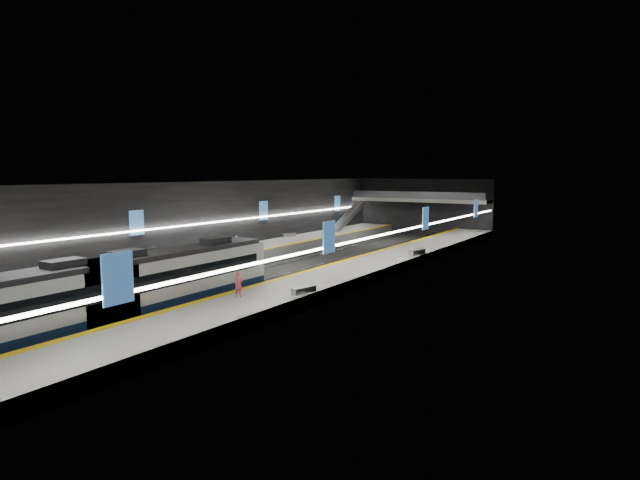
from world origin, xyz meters
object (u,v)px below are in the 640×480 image
Objects in this scene: bench_right_far at (417,252)px; passenger_left_b at (152,256)px; train at (99,292)px; passenger_right_a at (238,285)px; bench_right_near at (304,290)px; bench_left_far at (289,235)px; passenger_left_a at (237,244)px; escalator at (349,216)px.

bench_right_far is 1.09× the size of passenger_left_b.
passenger_right_a is (4.09, 7.14, -0.38)m from train.
bench_right_near is 1.12× the size of passenger_right_a.
bench_left_far is 0.97× the size of passenger_left_b.
passenger_right_a is 1.05× the size of passenger_left_a.
passenger_left_a is (-16.34, 12.15, 0.55)m from bench_right_near.
passenger_left_b reaches higher than bench_left_far.
passenger_left_a reaches higher than bench_right_near.
passenger_left_b is (0.91, -35.24, -0.96)m from escalator.
passenger_left_b is at bearing -59.07° from bench_left_far.
train reaches higher than passenger_right_a.
bench_right_far is 1.32× the size of passenger_left_a.
bench_right_near is at bearing -166.47° from passenger_left_b.
passenger_right_a is at bearing -84.65° from bench_right_far.
bench_left_far is at bearing 177.06° from bench_right_far.
passenger_right_a reaches higher than passenger_left_a.
escalator is at bearing 171.64° from passenger_left_a.
escalator reaches higher than passenger_right_a.
escalator is 3.90× the size of bench_right_far.
bench_right_far is at bearing 103.46° from bench_right_near.
train is 14.60× the size of bench_left_far.
escalator reaches higher than bench_right_near.
bench_right_near is at bearing 43.46° from passenger_left_a.
passenger_right_a reaches higher than bench_right_near.
passenger_left_b is at bearing -8.54° from passenger_left_a.
bench_right_far is 1.26× the size of passenger_right_a.
passenger_left_a reaches higher than bench_left_far.
bench_left_far is (-2.00, -11.60, -1.68)m from escalator.
bench_right_near is 1.18× the size of passenger_left_a.
passenger_right_a is at bearing 31.47° from passenger_left_a.
escalator is 4.40× the size of bench_left_far.
bench_left_far is at bearing 44.48° from passenger_right_a.
escalator is at bearing 34.19° from passenger_right_a.
escalator is 40.31m from bench_right_near.
train is 3.32× the size of escalator.
passenger_right_a is at bearing -36.21° from bench_left_far.
bench_right_far is (0.00, 19.61, 0.03)m from bench_right_near.
passenger_left_a reaches higher than bench_right_far.
train is 14.16× the size of passenger_left_b.
passenger_right_a is at bearing -119.74° from bench_right_near.
bench_left_far is (-12.00, 35.15, -0.97)m from train.
bench_left_far is at bearing -64.96° from passenger_left_b.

